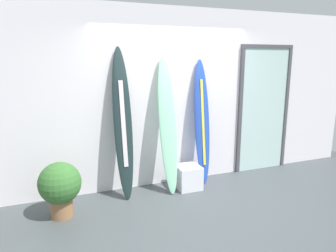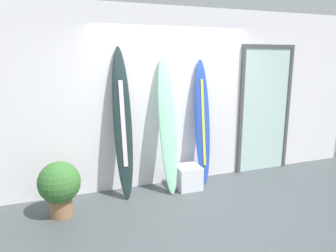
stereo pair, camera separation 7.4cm
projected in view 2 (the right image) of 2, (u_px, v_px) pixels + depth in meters
ground at (206, 215)px, 4.13m from camera, size 8.00×8.00×0.04m
wall_back at (171, 98)px, 5.01m from camera, size 7.20×0.20×2.80m
surfboard_charcoal at (123, 124)px, 4.47m from camera, size 0.28×0.46×2.20m
surfboard_seafoam at (168, 126)px, 4.68m from camera, size 0.28×0.52×2.07m
surfboard_cobalt at (202, 123)px, 4.99m from camera, size 0.26×0.35×2.02m
display_block_left at (188, 177)px, 4.90m from camera, size 0.38×0.38×0.37m
glass_door at (265, 107)px, 5.56m from camera, size 1.07×0.06×2.26m
potted_plant at (59, 185)px, 3.98m from camera, size 0.54×0.54×0.73m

